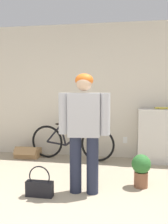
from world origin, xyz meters
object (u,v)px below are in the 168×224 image
(person, at_px, (84,126))
(potted_plant, at_px, (141,169))
(bicycle, at_px, (72,142))
(handbag, at_px, (40,187))
(banana, at_px, (162,108))
(cardboard_box, at_px, (28,153))

(person, height_order, potted_plant, person)
(person, bearing_deg, bicycle, 102.71)
(handbag, height_order, potted_plant, potted_plant)
(bicycle, xyz_separation_m, banana, (1.65, 0.13, 0.66))
(banana, xyz_separation_m, handbag, (-1.67, -1.86, -0.88))
(banana, bearing_deg, bicycle, -175.51)
(person, height_order, handbag, person)
(bicycle, bearing_deg, cardboard_box, -175.47)
(banana, distance_m, potted_plant, 1.56)
(bicycle, xyz_separation_m, handbag, (-0.02, -1.73, -0.22))
(bicycle, relative_size, handbag, 4.15)
(person, height_order, cardboard_box, person)
(handbag, relative_size, potted_plant, 0.86)
(bicycle, bearing_deg, banana, 9.39)
(bicycle, bearing_deg, person, -66.34)
(banana, height_order, potted_plant, banana)
(banana, relative_size, potted_plant, 0.62)
(cardboard_box, xyz_separation_m, potted_plant, (2.14, -1.19, 0.18))
(bicycle, height_order, potted_plant, bicycle)
(banana, xyz_separation_m, potted_plant, (-0.40, -1.31, -0.74))
(handbag, height_order, cardboard_box, handbag)
(cardboard_box, bearing_deg, banana, 2.80)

